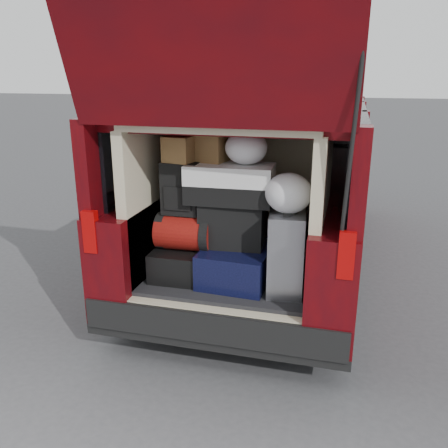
{
  "coord_description": "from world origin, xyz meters",
  "views": [
    {
      "loc": [
        0.83,
        -3.09,
        2.07
      ],
      "look_at": [
        -0.05,
        0.2,
        0.98
      ],
      "focal_mm": 38.0,
      "sensor_mm": 36.0,
      "label": 1
    }
  ],
  "objects_px": {
    "black_hardshell": "(184,260)",
    "red_duffel": "(185,232)",
    "silver_roller": "(286,252)",
    "black_soft_case": "(232,224)",
    "navy_hardshell": "(238,263)",
    "twotone_duffel": "(230,184)",
    "backpack": "(181,188)"
  },
  "relations": [
    {
      "from": "black_hardshell",
      "to": "red_duffel",
      "type": "bearing_deg",
      "value": -62.89
    },
    {
      "from": "black_hardshell",
      "to": "silver_roller",
      "type": "bearing_deg",
      "value": -8.48
    },
    {
      "from": "silver_roller",
      "to": "black_soft_case",
      "type": "relative_size",
      "value": 1.26
    },
    {
      "from": "black_hardshell",
      "to": "navy_hardshell",
      "type": "distance_m",
      "value": 0.44
    },
    {
      "from": "silver_roller",
      "to": "black_soft_case",
      "type": "bearing_deg",
      "value": 158.09
    },
    {
      "from": "red_duffel",
      "to": "twotone_duffel",
      "type": "distance_m",
      "value": 0.52
    },
    {
      "from": "black_hardshell",
      "to": "red_duffel",
      "type": "height_order",
      "value": "red_duffel"
    },
    {
      "from": "backpack",
      "to": "silver_roller",
      "type": "bearing_deg",
      "value": -6.38
    },
    {
      "from": "black_soft_case",
      "to": "twotone_duffel",
      "type": "xyz_separation_m",
      "value": [
        -0.01,
        -0.01,
        0.31
      ]
    },
    {
      "from": "black_hardshell",
      "to": "black_soft_case",
      "type": "relative_size",
      "value": 1.2
    },
    {
      "from": "black_soft_case",
      "to": "silver_roller",
      "type": "bearing_deg",
      "value": -20.24
    },
    {
      "from": "twotone_duffel",
      "to": "silver_roller",
      "type": "bearing_deg",
      "value": -16.51
    },
    {
      "from": "black_hardshell",
      "to": "black_soft_case",
      "type": "height_order",
      "value": "black_soft_case"
    },
    {
      "from": "black_soft_case",
      "to": "backpack",
      "type": "bearing_deg",
      "value": -178.13
    },
    {
      "from": "black_hardshell",
      "to": "twotone_duffel",
      "type": "height_order",
      "value": "twotone_duffel"
    },
    {
      "from": "twotone_duffel",
      "to": "navy_hardshell",
      "type": "bearing_deg",
      "value": -20.01
    },
    {
      "from": "red_duffel",
      "to": "twotone_duffel",
      "type": "bearing_deg",
      "value": 8.68
    },
    {
      "from": "red_duffel",
      "to": "backpack",
      "type": "bearing_deg",
      "value": 132.21
    },
    {
      "from": "twotone_duffel",
      "to": "black_soft_case",
      "type": "bearing_deg",
      "value": 33.6
    },
    {
      "from": "red_duffel",
      "to": "twotone_duffel",
      "type": "xyz_separation_m",
      "value": [
        0.34,
        0.06,
        0.38
      ]
    },
    {
      "from": "navy_hardshell",
      "to": "backpack",
      "type": "relative_size",
      "value": 1.54
    },
    {
      "from": "navy_hardshell",
      "to": "black_soft_case",
      "type": "bearing_deg",
      "value": 152.9
    },
    {
      "from": "silver_roller",
      "to": "twotone_duffel",
      "type": "height_order",
      "value": "twotone_duffel"
    },
    {
      "from": "navy_hardshell",
      "to": "twotone_duffel",
      "type": "relative_size",
      "value": 0.96
    },
    {
      "from": "black_soft_case",
      "to": "navy_hardshell",
      "type": "bearing_deg",
      "value": -34.56
    },
    {
      "from": "backpack",
      "to": "twotone_duffel",
      "type": "relative_size",
      "value": 0.62
    },
    {
      "from": "black_hardshell",
      "to": "twotone_duffel",
      "type": "relative_size",
      "value": 0.9
    },
    {
      "from": "silver_roller",
      "to": "twotone_duffel",
      "type": "distance_m",
      "value": 0.64
    },
    {
      "from": "navy_hardshell",
      "to": "black_soft_case",
      "type": "height_order",
      "value": "black_soft_case"
    },
    {
      "from": "red_duffel",
      "to": "black_soft_case",
      "type": "relative_size",
      "value": 0.89
    },
    {
      "from": "black_hardshell",
      "to": "backpack",
      "type": "relative_size",
      "value": 1.43
    },
    {
      "from": "navy_hardshell",
      "to": "backpack",
      "type": "bearing_deg",
      "value": -175.64
    }
  ]
}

